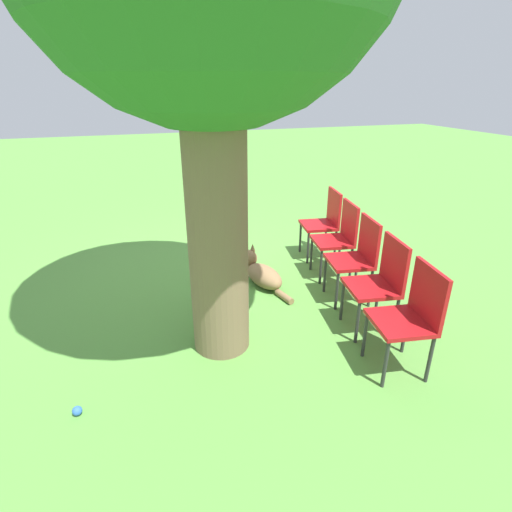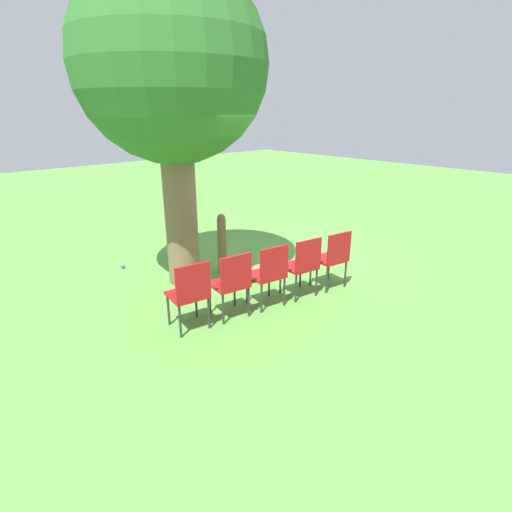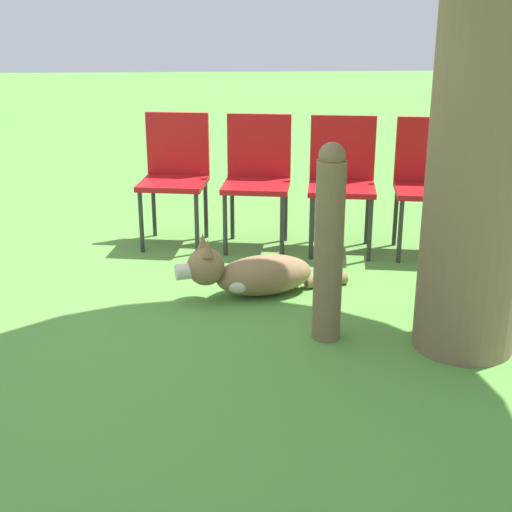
# 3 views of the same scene
# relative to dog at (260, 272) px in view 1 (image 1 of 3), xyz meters

# --- Properties ---
(ground_plane) EXTENTS (30.00, 30.00, 0.00)m
(ground_plane) POSITION_rel_dog_xyz_m (0.50, -0.13, -0.13)
(ground_plane) COLOR #56933D
(dog) EXTENTS (0.42, 1.03, 0.38)m
(dog) POSITION_rel_dog_xyz_m (0.00, 0.00, 0.00)
(dog) COLOR olive
(dog) RESTS_ON ground_plane
(fence_post) EXTENTS (0.14, 0.14, 1.00)m
(fence_post) POSITION_rel_dog_xyz_m (0.58, 0.35, 0.37)
(fence_post) COLOR brown
(fence_post) RESTS_ON ground_plane
(red_chair_0) EXTENTS (0.48, 0.50, 0.89)m
(red_chair_0) POSITION_rel_dog_xyz_m (-1.04, -0.47, 0.39)
(red_chair_0) COLOR #B21419
(red_chair_0) RESTS_ON ground_plane
(red_chair_1) EXTENTS (0.48, 0.50, 0.89)m
(red_chair_1) POSITION_rel_dog_xyz_m (-0.94, 0.09, 0.39)
(red_chair_1) COLOR #B21419
(red_chair_1) RESTS_ON ground_plane
(red_chair_2) EXTENTS (0.48, 0.50, 0.89)m
(red_chair_2) POSITION_rel_dog_xyz_m (-0.83, 0.66, 0.39)
(red_chair_2) COLOR #B21419
(red_chair_2) RESTS_ON ground_plane
(red_chair_3) EXTENTS (0.48, 0.50, 0.89)m
(red_chair_3) POSITION_rel_dog_xyz_m (-0.73, 1.22, 0.39)
(red_chair_3) COLOR #B21419
(red_chair_3) RESTS_ON ground_plane
(red_chair_4) EXTENTS (0.48, 0.50, 0.89)m
(red_chair_4) POSITION_rel_dog_xyz_m (-0.63, 1.79, 0.39)
(red_chair_4) COLOR #B21419
(red_chair_4) RESTS_ON ground_plane
(tennis_ball) EXTENTS (0.07, 0.07, 0.07)m
(tennis_ball) POSITION_rel_dog_xyz_m (1.87, 1.51, -0.10)
(tennis_ball) COLOR blue
(tennis_ball) RESTS_ON ground_plane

